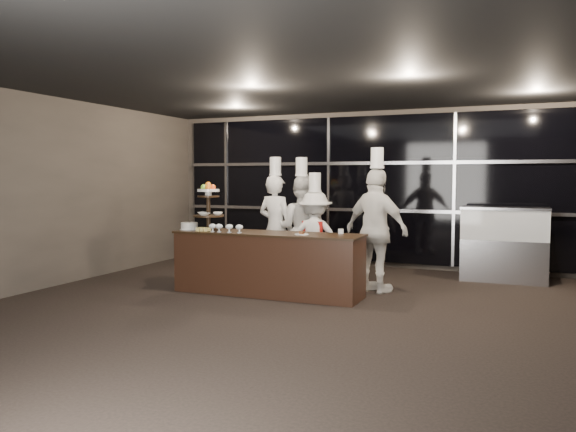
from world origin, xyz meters
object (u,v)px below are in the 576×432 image
at_px(display_stand, 208,203).
at_px(chef_a, 276,226).
at_px(chef_b, 301,228).
at_px(layer_cake, 189,226).
at_px(chef_c, 315,237).
at_px(buffet_counter, 268,263).
at_px(chef_d, 376,229).
at_px(display_case, 504,240).

relative_size(display_stand, chef_a, 0.36).
height_order(display_stand, chef_b, chef_b).
bearing_deg(layer_cake, chef_c, 32.16).
xyz_separation_m(buffet_counter, chef_a, (-0.39, 1.15, 0.44)).
xyz_separation_m(chef_a, chef_b, (0.45, 0.05, -0.02)).
bearing_deg(buffet_counter, chef_c, 69.84).
bearing_deg(chef_d, display_stand, -162.31).
bearing_deg(buffet_counter, display_stand, -179.99).
relative_size(chef_b, chef_c, 1.14).
height_order(display_stand, chef_c, chef_c).
height_order(display_case, chef_b, chef_b).
bearing_deg(chef_c, chef_b, 147.88).
relative_size(display_case, chef_c, 0.76).
bearing_deg(display_stand, chef_d, 17.69).
distance_m(buffet_counter, display_stand, 1.33).
bearing_deg(chef_a, chef_c, -10.75).
bearing_deg(display_case, chef_d, -135.80).
distance_m(layer_cake, display_case, 5.18).
relative_size(buffet_counter, chef_b, 1.38).
height_order(buffet_counter, layer_cake, layer_cake).
distance_m(display_stand, chef_b, 1.67).
height_order(chef_b, chef_c, chef_b).
relative_size(display_case, chef_a, 0.67).
bearing_deg(display_stand, chef_b, 48.44).
distance_m(layer_cake, chef_d, 2.88).
bearing_deg(chef_a, layer_cake, -127.71).
xyz_separation_m(chef_b, chef_d, (1.37, -0.42, 0.06)).
distance_m(buffet_counter, chef_b, 1.28).
height_order(chef_a, chef_b, chef_a).
bearing_deg(layer_cake, display_stand, 8.97).
xyz_separation_m(display_stand, display_case, (4.19, 2.48, -0.65)).
distance_m(display_stand, layer_cake, 0.49).
distance_m(chef_a, chef_d, 1.86).
distance_m(buffet_counter, chef_c, 1.12).
xyz_separation_m(buffet_counter, chef_c, (0.37, 1.01, 0.30)).
height_order(display_stand, chef_d, chef_d).
bearing_deg(chef_c, display_case, 27.54).
xyz_separation_m(layer_cake, chef_b, (1.38, 1.25, -0.08)).
bearing_deg(chef_b, chef_d, -17.17).
relative_size(buffet_counter, chef_d, 1.31).
bearing_deg(layer_cake, display_case, 29.32).
distance_m(layer_cake, chef_a, 1.52).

